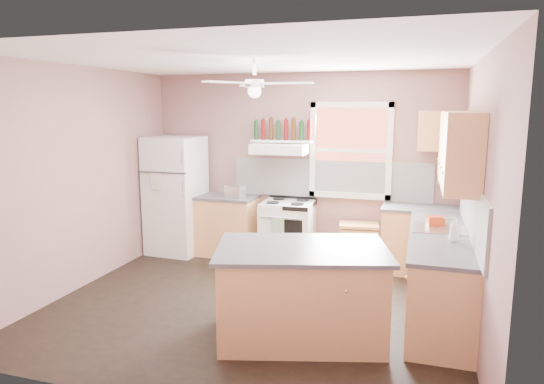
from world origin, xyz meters
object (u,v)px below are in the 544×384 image
(toaster, at_px, (235,192))
(stove, at_px, (288,231))
(island, at_px, (302,294))
(cart, at_px, (358,246))
(refrigerator, at_px, (176,195))

(toaster, bearing_deg, stove, 25.39)
(island, bearing_deg, stove, 92.95)
(stove, bearing_deg, cart, 0.94)
(toaster, relative_size, cart, 0.52)
(toaster, distance_m, cart, 1.93)
(toaster, distance_m, stove, 0.96)
(refrigerator, bearing_deg, stove, 6.53)
(toaster, xyz_separation_m, cart, (1.78, 0.17, -0.72))
(stove, bearing_deg, island, -73.40)
(stove, bearing_deg, refrigerator, -178.06)
(cart, height_order, island, island)
(toaster, height_order, stove, toaster)
(refrigerator, xyz_separation_m, cart, (2.76, 0.17, -0.62))
(refrigerator, bearing_deg, island, -38.39)
(refrigerator, relative_size, toaster, 6.33)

